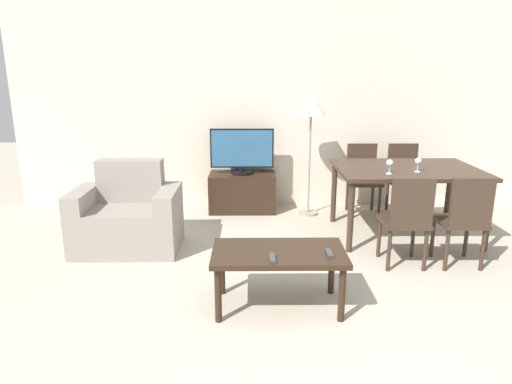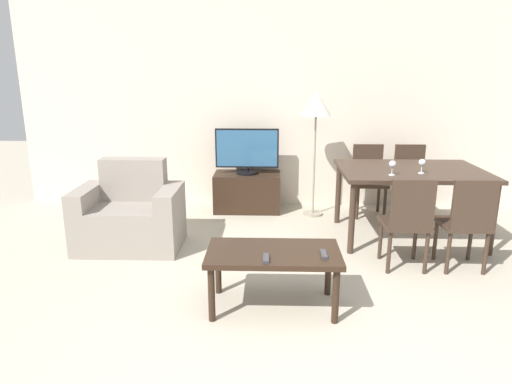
{
  "view_description": "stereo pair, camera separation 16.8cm",
  "coord_description": "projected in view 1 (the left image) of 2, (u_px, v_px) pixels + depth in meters",
  "views": [
    {
      "loc": [
        -0.46,
        -2.29,
        1.75
      ],
      "look_at": [
        -0.42,
        1.8,
        0.65
      ],
      "focal_mm": 32.0,
      "sensor_mm": 36.0,
      "label": 1
    },
    {
      "loc": [
        -0.3,
        -2.29,
        1.75
      ],
      "look_at": [
        -0.42,
        1.8,
        0.65
      ],
      "focal_mm": 32.0,
      "sensor_mm": 36.0,
      "label": 2
    }
  ],
  "objects": [
    {
      "name": "ground_plane",
      "position": [
        331.0,
        378.0,
        2.67
      ],
      "size": [
        18.0,
        18.0,
        0.0
      ],
      "primitive_type": "plane",
      "color": "#B2A893"
    },
    {
      "name": "dining_chair_far_left",
      "position": [
        363.0,
        175.0,
        5.67
      ],
      "size": [
        0.4,
        0.4,
        0.86
      ],
      "color": "#38281E",
      "rests_on": "ground_plane"
    },
    {
      "name": "armchair",
      "position": [
        128.0,
        218.0,
        4.55
      ],
      "size": [
        1.02,
        0.68,
        0.87
      ],
      "color": "gray",
      "rests_on": "ground_plane"
    },
    {
      "name": "floor_lamp",
      "position": [
        311.0,
        108.0,
        5.38
      ],
      "size": [
        0.35,
        0.35,
        1.51
      ],
      "color": "gray",
      "rests_on": "ground_plane"
    },
    {
      "name": "coffee_table",
      "position": [
        279.0,
        258.0,
        3.39
      ],
      "size": [
        0.99,
        0.54,
        0.46
      ],
      "color": "black",
      "rests_on": "ground_plane"
    },
    {
      "name": "dining_chair_near_right",
      "position": [
        464.0,
        217.0,
        4.07
      ],
      "size": [
        0.4,
        0.4,
        0.86
      ],
      "color": "#38281E",
      "rests_on": "ground_plane"
    },
    {
      "name": "wall_back",
      "position": [
        288.0,
        102.0,
        5.83
      ],
      "size": [
        7.02,
        0.06,
        2.7
      ],
      "color": "beige",
      "rests_on": "ground_plane"
    },
    {
      "name": "dining_chair_near",
      "position": [
        407.0,
        217.0,
        4.06
      ],
      "size": [
        0.4,
        0.4,
        0.86
      ],
      "color": "#38281E",
      "rests_on": "ground_plane"
    },
    {
      "name": "remote_secondary",
      "position": [
        329.0,
        253.0,
        3.31
      ],
      "size": [
        0.04,
        0.15,
        0.02
      ],
      "color": "#38383D",
      "rests_on": "coffee_table"
    },
    {
      "name": "tv",
      "position": [
        242.0,
        151.0,
        5.67
      ],
      "size": [
        0.79,
        0.28,
        0.57
      ],
      "color": "black",
      "rests_on": "tv_stand"
    },
    {
      "name": "dining_chair_far",
      "position": [
        404.0,
        175.0,
        5.68
      ],
      "size": [
        0.4,
        0.4,
        0.86
      ],
      "color": "#38281E",
      "rests_on": "ground_plane"
    },
    {
      "name": "wine_glass_center",
      "position": [
        418.0,
        162.0,
        4.57
      ],
      "size": [
        0.07,
        0.07,
        0.15
      ],
      "color": "silver",
      "rests_on": "dining_table"
    },
    {
      "name": "tv_stand",
      "position": [
        242.0,
        192.0,
        5.81
      ],
      "size": [
        0.83,
        0.47,
        0.48
      ],
      "color": "black",
      "rests_on": "ground_plane"
    },
    {
      "name": "dining_table",
      "position": [
        407.0,
        174.0,
        4.82
      ],
      "size": [
        1.47,
        1.05,
        0.75
      ],
      "color": "#38281E",
      "rests_on": "ground_plane"
    },
    {
      "name": "wine_glass_left",
      "position": [
        390.0,
        164.0,
        4.48
      ],
      "size": [
        0.07,
        0.07,
        0.15
      ],
      "color": "silver",
      "rests_on": "dining_table"
    },
    {
      "name": "remote_primary",
      "position": [
        273.0,
        258.0,
        3.22
      ],
      "size": [
        0.04,
        0.15,
        0.02
      ],
      "color": "#38383D",
      "rests_on": "coffee_table"
    }
  ]
}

